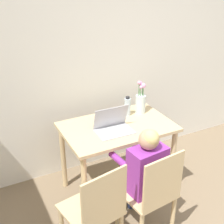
% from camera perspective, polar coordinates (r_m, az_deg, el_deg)
% --- Properties ---
extents(wall_back, '(6.40, 0.05, 2.50)m').
position_cam_1_polar(wall_back, '(3.32, 0.38, 10.54)').
color(wall_back, white).
rests_on(wall_back, ground_plane).
extents(dining_table, '(1.03, 0.66, 0.74)m').
position_cam_1_polar(dining_table, '(2.98, 0.99, -4.36)').
color(dining_table, '#D6B784').
rests_on(dining_table, ground_plane).
extents(chair_occupied, '(0.44, 0.44, 0.86)m').
position_cam_1_polar(chair_occupied, '(2.62, 7.19, -14.57)').
color(chair_occupied, '#D6B784').
rests_on(chair_occupied, ground_plane).
extents(chair_spare, '(0.47, 0.47, 0.86)m').
position_cam_1_polar(chair_spare, '(2.45, -3.07, -17.75)').
color(chair_spare, '#D6B784').
rests_on(chair_spare, ground_plane).
extents(person_seated, '(0.35, 0.45, 1.00)m').
position_cam_1_polar(person_seated, '(2.58, 5.64, -10.25)').
color(person_seated, purple).
rests_on(person_seated, ground_plane).
extents(laptop, '(0.33, 0.23, 0.22)m').
position_cam_1_polar(laptop, '(2.82, 0.18, -2.48)').
color(laptop, '#B2B2B7').
rests_on(laptop, dining_table).
extents(flower_vase, '(0.10, 0.10, 0.34)m').
position_cam_1_polar(flower_vase, '(3.13, 5.26, 2.01)').
color(flower_vase, silver).
rests_on(flower_vase, dining_table).
extents(water_bottle, '(0.06, 0.06, 0.20)m').
position_cam_1_polar(water_bottle, '(3.08, 2.85, 1.00)').
color(water_bottle, silver).
rests_on(water_bottle, dining_table).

